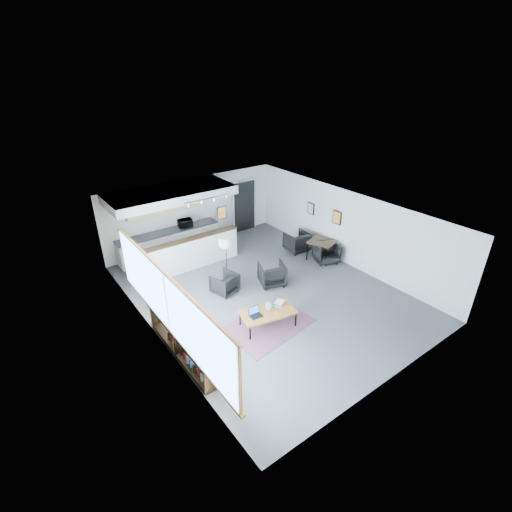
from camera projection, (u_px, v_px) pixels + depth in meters
room at (265, 255)px, 10.89m from camera, size 7.02×9.02×2.62m
window at (167, 305)px, 8.36m from camera, size 0.10×5.95×1.66m
console at (182, 344)px, 8.86m from camera, size 0.35×3.00×0.80m
kitchenette at (173, 223)px, 12.88m from camera, size 4.20×1.96×2.60m
doorway at (244, 206)px, 15.37m from camera, size 1.10×0.12×2.15m
track_light at (208, 199)px, 11.60m from camera, size 1.60×0.07×0.15m
wall_art_lower at (337, 217)px, 12.89m from camera, size 0.03×0.38×0.48m
wall_art_upper at (311, 208)px, 13.84m from camera, size 0.03×0.34×0.44m
kilim_rug at (268, 325)px, 10.02m from camera, size 2.48×1.85×0.01m
coffee_table at (268, 312)px, 9.82m from camera, size 1.57×1.05×0.47m
laptop at (255, 313)px, 9.62m from camera, size 0.33×0.28×0.23m
ceramic_pot at (270, 306)px, 9.81m from camera, size 0.24×0.24×0.24m
book_stack at (279, 303)px, 10.06m from camera, size 0.40×0.37×0.10m
coaster at (276, 312)px, 9.75m from camera, size 0.12×0.12×0.01m
armchair_left at (225, 282)px, 11.32m from camera, size 0.84×0.81×0.71m
armchair_right at (272, 273)px, 11.74m from camera, size 0.99×0.96×0.80m
floor_lamp at (226, 243)px, 11.50m from camera, size 0.45×0.45×1.56m
dining_table at (322, 243)px, 13.15m from camera, size 1.06×1.06×0.72m
dining_chair_near at (326, 253)px, 13.13m from camera, size 0.86×0.84×0.69m
dining_chair_far at (297, 242)px, 13.90m from camera, size 0.74×0.70×0.69m
microwave at (185, 222)px, 13.68m from camera, size 0.54×0.35×0.34m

